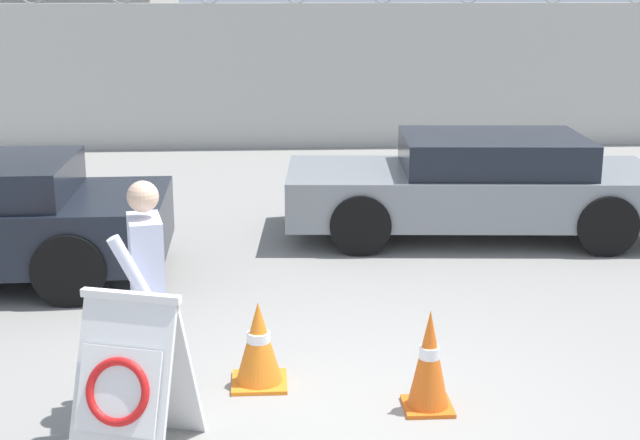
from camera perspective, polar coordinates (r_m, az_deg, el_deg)
ground_plane at (r=6.48m, az=2.09°, el=-12.64°), size 90.00×90.00×0.00m
perimeter_wall at (r=16.96m, az=-1.47°, el=9.22°), size 36.00×0.30×3.13m
barricade_sign at (r=5.88m, az=-11.98°, el=-9.91°), size 0.85×0.98×1.13m
security_guard at (r=6.38m, az=-11.02°, el=-4.19°), size 0.37×0.65×1.69m
traffic_cone_mid at (r=6.52m, az=7.00°, el=-8.90°), size 0.35×0.35×0.76m
traffic_cone_far at (r=6.88m, az=-3.95°, el=-7.91°), size 0.42×0.42×0.67m
parked_car_rear_sedan at (r=11.04m, az=10.00°, el=2.25°), size 4.62×2.13×1.24m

